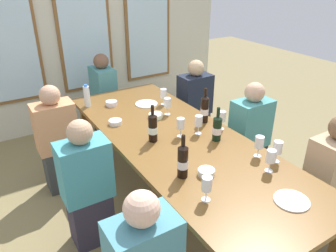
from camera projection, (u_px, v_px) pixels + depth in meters
The scene contains 29 objects.
ground_plane at pixel (177, 206), 3.14m from camera, with size 12.00×12.00×0.00m, color olive.
back_wall_with_windows at pixel (82, 19), 4.24m from camera, with size 4.23×0.10×2.90m.
dining_table at pixel (178, 144), 2.84m from camera, with size 1.03×2.79×0.74m.
white_plate_0 at pixel (292, 201), 2.06m from camera, with size 0.23×0.23×0.01m, color white.
white_plate_1 at pixel (146, 104), 3.50m from camera, with size 0.24×0.24×0.01m, color white.
wine_bottle_0 at pixel (205, 109), 3.05m from camera, with size 0.08×0.08×0.34m.
wine_bottle_1 at pixel (183, 161), 2.25m from camera, with size 0.08×0.08×0.33m.
wine_bottle_2 at pixel (153, 127), 2.72m from camera, with size 0.08×0.08×0.33m.
wine_bottle_3 at pixel (217, 128), 2.74m from camera, with size 0.08×0.08×0.30m.
tasting_bowl_0 at pixel (156, 116), 3.18m from camera, with size 0.14×0.14×0.04m, color white.
tasting_bowl_1 at pixel (112, 103), 3.46m from camera, with size 0.12×0.12×0.05m, color white.
tasting_bowl_2 at pixel (206, 172), 2.31m from camera, with size 0.12×0.12×0.05m, color white.
tasting_bowl_3 at pixel (115, 122), 3.05m from camera, with size 0.12×0.12×0.04m, color white.
water_bottle at pixel (87, 96), 3.40m from camera, with size 0.06×0.06×0.24m.
wine_glass_0 at pixel (222, 117), 2.92m from camera, with size 0.07×0.07×0.17m.
wine_glass_1 at pixel (181, 124), 2.79m from camera, with size 0.07×0.07×0.17m.
wine_glass_2 at pixel (167, 103), 3.21m from camera, with size 0.07×0.07×0.17m.
wine_glass_3 at pixel (199, 122), 2.84m from camera, with size 0.07×0.07×0.17m.
wine_glass_4 at pixel (207, 184), 2.02m from camera, with size 0.07×0.07×0.17m.
wine_glass_5 at pixel (164, 94), 3.44m from camera, with size 0.07×0.07×0.17m.
wine_glass_6 at pixel (259, 143), 2.50m from camera, with size 0.07×0.07×0.17m.
wine_glass_7 at pixel (278, 148), 2.43m from camera, with size 0.07×0.07×0.17m.
wine_glass_8 at pixel (271, 157), 2.31m from camera, with size 0.07×0.07×0.17m.
seated_person_0 at pixel (58, 142), 3.19m from camera, with size 0.38×0.24×1.11m.
seated_person_1 at pixel (194, 107), 3.97m from camera, with size 0.38×0.24×1.11m.
seated_person_2 at pixel (87, 188), 2.54m from camera, with size 0.38×0.24×1.11m.
seated_person_3 at pixel (249, 138), 3.26m from camera, with size 0.38×0.24×1.11m.
seated_person_5 at pixel (327, 183), 2.59m from camera, with size 0.38×0.24×1.11m.
seated_person_6 at pixel (104, 98), 4.23m from camera, with size 0.24×0.38×1.11m.
Camera 1 is at (-1.37, -2.05, 2.09)m, focal length 34.77 mm.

